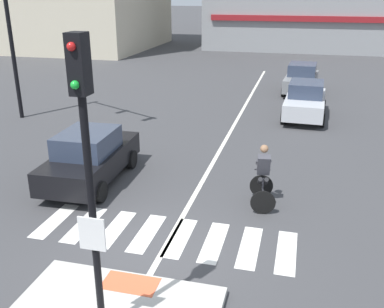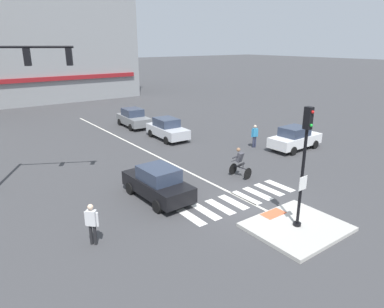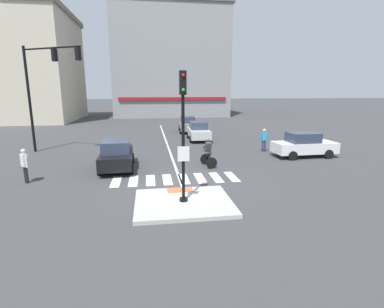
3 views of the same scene
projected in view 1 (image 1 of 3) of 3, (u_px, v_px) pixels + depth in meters
ground_plane at (154, 251)px, 9.92m from camera, size 300.00×300.00×0.00m
tactile_pad_front at (130, 283)px, 8.59m from camera, size 1.10×0.60×0.01m
signal_pole at (88, 169)px, 6.41m from camera, size 0.44×0.38×4.89m
crosswalk_stripe_a at (55, 220)px, 11.23m from camera, size 0.44×1.80×0.01m
crosswalk_stripe_b at (84, 224)px, 11.04m from camera, size 0.44×1.80×0.01m
crosswalk_stripe_c at (115, 229)px, 10.84m from camera, size 0.44×1.80×0.01m
crosswalk_stripe_d at (147, 233)px, 10.65m from camera, size 0.44×1.80×0.01m
crosswalk_stripe_e at (180, 237)px, 10.46m from camera, size 0.44×1.80×0.01m
crosswalk_stripe_f at (214, 242)px, 10.27m from camera, size 0.44×1.80×0.01m
crosswalk_stripe_g at (250, 247)px, 10.07m from camera, size 0.44×1.80×0.01m
crosswalk_stripe_h at (286, 252)px, 9.88m from camera, size 0.44×1.80×0.01m
lane_centre_line at (233, 126)px, 18.94m from camera, size 0.14×28.00×0.01m
traffic_light_mast at (22, 3)px, 17.62m from camera, size 4.30×2.36×7.33m
car_silver_eastbound_far at (305, 100)px, 19.96m from camera, size 1.97×4.16×1.64m
car_black_westbound_near at (90, 157)px, 13.24m from camera, size 1.95×4.15×1.64m
car_grey_eastbound_distant at (301, 79)px, 24.81m from camera, size 2.02×4.19×1.64m
cyclist at (263, 175)px, 11.81m from camera, size 0.81×1.17×1.68m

